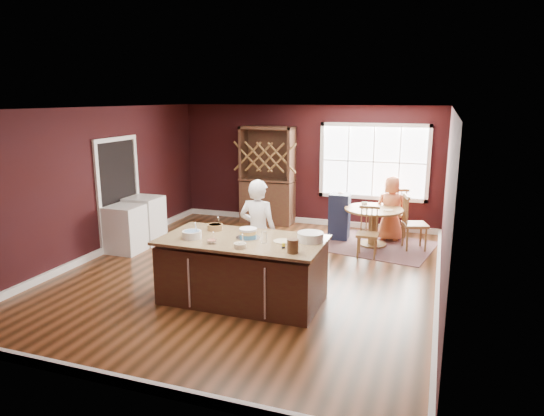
# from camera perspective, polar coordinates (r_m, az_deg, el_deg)

# --- Properties ---
(room_shell) EXTENTS (7.00, 7.00, 7.00)m
(room_shell) POSITION_cam_1_polar(r_m,az_deg,el_deg) (7.82, -2.69, 1.71)
(room_shell) COLOR brown
(room_shell) RESTS_ON ground
(window) EXTENTS (2.36, 0.10, 1.66)m
(window) POSITION_cam_1_polar(r_m,az_deg,el_deg) (10.75, 11.85, 5.34)
(window) COLOR white
(window) RESTS_ON room_shell
(doorway) EXTENTS (0.08, 1.26, 2.13)m
(doorway) POSITION_cam_1_polar(r_m,az_deg,el_deg) (9.85, -17.56, 1.53)
(doorway) COLOR white
(doorway) RESTS_ON room_shell
(kitchen_island) EXTENTS (2.31, 1.21, 0.92)m
(kitchen_island) POSITION_cam_1_polar(r_m,az_deg,el_deg) (7.00, -3.46, -7.41)
(kitchen_island) COLOR #44211C
(kitchen_island) RESTS_ON ground
(dining_table) EXTENTS (1.14, 1.14, 0.75)m
(dining_table) POSITION_cam_1_polar(r_m,az_deg,el_deg) (9.69, 11.85, -1.29)
(dining_table) COLOR brown
(dining_table) RESTS_ON ground
(baker) EXTENTS (0.62, 0.42, 1.66)m
(baker) POSITION_cam_1_polar(r_m,az_deg,el_deg) (7.51, -1.66, -2.83)
(baker) COLOR white
(baker) RESTS_ON ground
(layer_cake) EXTENTS (0.35, 0.35, 0.14)m
(layer_cake) POSITION_cam_1_polar(r_m,az_deg,el_deg) (6.86, -2.83, -2.98)
(layer_cake) COLOR white
(layer_cake) RESTS_ON kitchen_island
(bowl_blue) EXTENTS (0.27, 0.27, 0.11)m
(bowl_blue) POSITION_cam_1_polar(r_m,az_deg,el_deg) (6.94, -9.40, -3.10)
(bowl_blue) COLOR white
(bowl_blue) RESTS_ON kitchen_island
(bowl_yellow) EXTENTS (0.23, 0.23, 0.09)m
(bowl_yellow) POSITION_cam_1_polar(r_m,az_deg,el_deg) (7.32, -6.71, -2.25)
(bowl_yellow) COLOR #95633E
(bowl_yellow) RESTS_ON kitchen_island
(bowl_pink) EXTENTS (0.14, 0.14, 0.05)m
(bowl_pink) POSITION_cam_1_polar(r_m,az_deg,el_deg) (6.66, -7.12, -3.95)
(bowl_pink) COLOR silver
(bowl_pink) RESTS_ON kitchen_island
(bowl_olive) EXTENTS (0.17, 0.17, 0.06)m
(bowl_olive) POSITION_cam_1_polar(r_m,az_deg,el_deg) (6.43, -3.78, -4.42)
(bowl_olive) COLOR beige
(bowl_olive) RESTS_ON kitchen_island
(drinking_glass) EXTENTS (0.08, 0.08, 0.16)m
(drinking_glass) POSITION_cam_1_polar(r_m,az_deg,el_deg) (6.61, -0.92, -3.46)
(drinking_glass) COLOR white
(drinking_glass) RESTS_ON kitchen_island
(dinner_plate) EXTENTS (0.25, 0.25, 0.02)m
(dinner_plate) POSITION_cam_1_polar(r_m,az_deg,el_deg) (6.68, 1.24, -3.95)
(dinner_plate) COLOR #F3E3C3
(dinner_plate) RESTS_ON kitchen_island
(white_tub) EXTENTS (0.36, 0.36, 0.12)m
(white_tub) POSITION_cam_1_polar(r_m,az_deg,el_deg) (6.73, 4.54, -3.40)
(white_tub) COLOR silver
(white_tub) RESTS_ON kitchen_island
(stoneware_crock) EXTENTS (0.15, 0.15, 0.18)m
(stoneware_crock) POSITION_cam_1_polar(r_m,az_deg,el_deg) (6.21, 2.45, -4.50)
(stoneware_crock) COLOR brown
(stoneware_crock) RESTS_ON kitchen_island
(toy_figurine) EXTENTS (0.05, 0.05, 0.08)m
(toy_figurine) POSITION_cam_1_polar(r_m,az_deg,el_deg) (6.39, 1.35, -4.45)
(toy_figurine) COLOR yellow
(toy_figurine) RESTS_ON kitchen_island
(rug) EXTENTS (2.53, 2.13, 0.01)m
(rug) POSITION_cam_1_polar(r_m,az_deg,el_deg) (9.83, 11.71, -4.28)
(rug) COLOR brown
(rug) RESTS_ON ground
(chair_east) EXTENTS (0.55, 0.57, 1.08)m
(chair_east) POSITION_cam_1_polar(r_m,az_deg,el_deg) (9.63, 16.49, -1.59)
(chair_east) COLOR #97582A
(chair_east) RESTS_ON ground
(chair_south) EXTENTS (0.41, 0.39, 0.94)m
(chair_south) POSITION_cam_1_polar(r_m,az_deg,el_deg) (8.98, 11.19, -2.82)
(chair_south) COLOR brown
(chair_south) RESTS_ON ground
(chair_north) EXTENTS (0.53, 0.51, 1.06)m
(chair_north) POSITION_cam_1_polar(r_m,az_deg,el_deg) (10.46, 14.38, -0.39)
(chair_north) COLOR brown
(chair_north) RESTS_ON ground
(seated_woman) EXTENTS (0.69, 0.48, 1.33)m
(seated_woman) POSITION_cam_1_polar(r_m,az_deg,el_deg) (10.10, 13.84, -0.06)
(seated_woman) COLOR #CC6E42
(seated_woman) RESTS_ON ground
(high_chair) EXTENTS (0.42, 0.42, 0.99)m
(high_chair) POSITION_cam_1_polar(r_m,az_deg,el_deg) (10.04, 7.93, -0.87)
(high_chair) COLOR #17203E
(high_chair) RESTS_ON ground
(toddler) EXTENTS (0.18, 0.14, 0.26)m
(toddler) POSITION_cam_1_polar(r_m,az_deg,el_deg) (10.08, 7.97, 1.02)
(toddler) COLOR #8CA5BF
(toddler) RESTS_ON high_chair
(table_plate) EXTENTS (0.19, 0.19, 0.01)m
(table_plate) POSITION_cam_1_polar(r_m,az_deg,el_deg) (9.52, 13.51, -0.24)
(table_plate) COLOR beige
(table_plate) RESTS_ON dining_table
(table_cup) EXTENTS (0.14, 0.14, 0.09)m
(table_cup) POSITION_cam_1_polar(r_m,az_deg,el_deg) (9.76, 10.82, 0.44)
(table_cup) COLOR white
(table_cup) RESTS_ON dining_table
(hutch) EXTENTS (1.21, 0.51, 2.23)m
(hutch) POSITION_cam_1_polar(r_m,az_deg,el_deg) (11.12, -0.54, 3.84)
(hutch) COLOR black
(hutch) RESTS_ON ground
(washer) EXTENTS (0.61, 0.59, 0.89)m
(washer) POSITION_cam_1_polar(r_m,az_deg,el_deg) (9.53, -16.87, -2.37)
(washer) COLOR white
(washer) RESTS_ON ground
(dryer) EXTENTS (0.64, 0.62, 0.93)m
(dryer) POSITION_cam_1_polar(r_m,az_deg,el_deg) (10.03, -14.74, -1.36)
(dryer) COLOR white
(dryer) RESTS_ON ground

